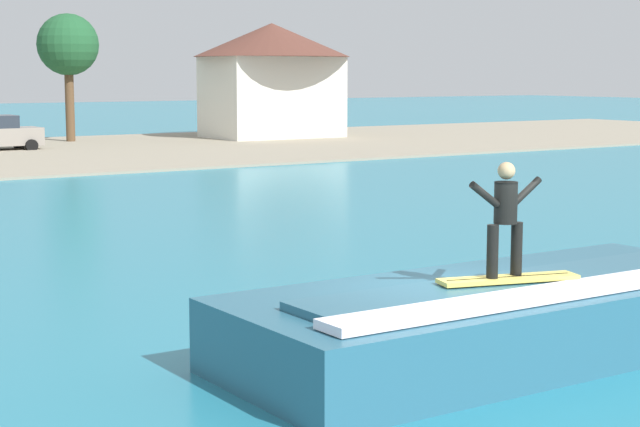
{
  "coord_description": "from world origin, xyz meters",
  "views": [
    {
      "loc": [
        -9.44,
        -11.14,
        3.99
      ],
      "look_at": [
        0.88,
        4.47,
        1.51
      ],
      "focal_mm": 59.43,
      "sensor_mm": 36.0,
      "label": 1
    }
  ],
  "objects": [
    {
      "name": "tree_tall_bare",
      "position": [
        12.16,
        47.6,
        5.52
      ],
      "size": [
        3.51,
        3.51,
        7.37
      ],
      "color": "brown",
      "rests_on": "ground_plane"
    },
    {
      "name": "ground_plane",
      "position": [
        0.0,
        0.0,
        0.0
      ],
      "size": [
        260.0,
        260.0,
        0.0
      ],
      "primitive_type": "plane",
      "color": "teal"
    },
    {
      "name": "surfer",
      "position": [
        0.58,
        -0.58,
        2.1
      ],
      "size": [
        1.29,
        0.32,
        1.58
      ],
      "color": "black",
      "rests_on": "surfboard"
    },
    {
      "name": "wave_crest",
      "position": [
        0.88,
        -0.3,
        0.54
      ],
      "size": [
        8.3,
        3.26,
        1.15
      ],
      "color": "#2A6077",
      "rests_on": "ground_plane"
    },
    {
      "name": "house_gabled_white",
      "position": [
        23.94,
        44.71,
        4.2
      ],
      "size": [
        9.54,
        9.54,
        7.0
      ],
      "color": "silver",
      "rests_on": "ground_plane"
    },
    {
      "name": "surfboard",
      "position": [
        0.62,
        -0.63,
        1.18
      ],
      "size": [
        2.05,
        0.94,
        0.06
      ],
      "color": "#EAD159",
      "rests_on": "wave_crest"
    }
  ]
}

